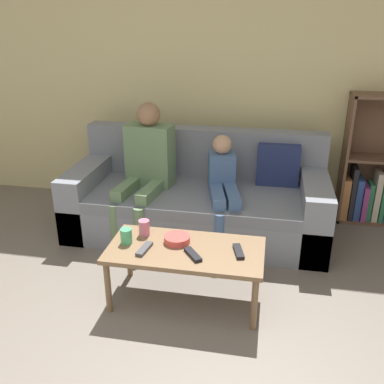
{
  "coord_description": "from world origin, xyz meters",
  "views": [
    {
      "loc": [
        0.7,
        -1.07,
        1.81
      ],
      "look_at": [
        0.16,
        1.78,
        0.59
      ],
      "focal_mm": 40.0,
      "sensor_mm": 36.0,
      "label": 1
    }
  ],
  "objects": [
    {
      "name": "person_adult",
      "position": [
        -0.32,
        2.23,
        0.64
      ],
      "size": [
        0.43,
        0.68,
        1.13
      ],
      "rotation": [
        0.0,
        0.0,
        -0.13
      ],
      "color": "#66845B",
      "rests_on": "ground_plane"
    },
    {
      "name": "cup_far",
      "position": [
        -0.19,
        1.29,
        0.45
      ],
      "size": [
        0.08,
        0.08,
        0.1
      ],
      "color": "#4CB77A",
      "rests_on": "coffee_table"
    },
    {
      "name": "coffee_table",
      "position": [
        0.21,
        1.29,
        0.36
      ],
      "size": [
        1.01,
        0.5,
        0.4
      ],
      "color": "brown",
      "rests_on": "ground_plane"
    },
    {
      "name": "snack_bowl",
      "position": [
        0.14,
        1.36,
        0.42
      ],
      "size": [
        0.17,
        0.17,
        0.05
      ],
      "color": "#DB4C47",
      "rests_on": "coffee_table"
    },
    {
      "name": "wall_back",
      "position": [
        0.0,
        2.98,
        1.3
      ],
      "size": [
        12.0,
        0.06,
        2.6
      ],
      "color": "beige",
      "rests_on": "ground_plane"
    },
    {
      "name": "tv_remote_0",
      "position": [
        0.28,
        1.2,
        0.41
      ],
      "size": [
        0.14,
        0.17,
        0.02
      ],
      "rotation": [
        0.0,
        0.0,
        0.64
      ],
      "color": "black",
      "rests_on": "coffee_table"
    },
    {
      "name": "tv_remote_2",
      "position": [
        -0.04,
        1.21,
        0.41
      ],
      "size": [
        0.07,
        0.18,
        0.02
      ],
      "rotation": [
        0.0,
        0.0,
        -0.15
      ],
      "color": "#47474C",
      "rests_on": "coffee_table"
    },
    {
      "name": "cup_near",
      "position": [
        -0.1,
        1.41,
        0.45
      ],
      "size": [
        0.07,
        0.07,
        0.11
      ],
      "color": "pink",
      "rests_on": "coffee_table"
    },
    {
      "name": "person_child",
      "position": [
        0.35,
        2.16,
        0.5
      ],
      "size": [
        0.35,
        0.67,
        0.88
      ],
      "rotation": [
        0.0,
        0.0,
        0.23
      ],
      "color": "#476693",
      "rests_on": "ground_plane"
    },
    {
      "name": "tv_remote_1",
      "position": [
        0.55,
        1.29,
        0.41
      ],
      "size": [
        0.09,
        0.18,
        0.02
      ],
      "rotation": [
        0.0,
        0.0,
        0.26
      ],
      "color": "black",
      "rests_on": "coffee_table"
    },
    {
      "name": "bookshelf",
      "position": [
        1.64,
        2.82,
        0.44
      ],
      "size": [
        0.59,
        0.28,
        1.17
      ],
      "color": "brown",
      "rests_on": "ground_plane"
    },
    {
      "name": "couch",
      "position": [
        0.12,
        2.32,
        0.28
      ],
      "size": [
        2.18,
        0.94,
        0.85
      ],
      "color": "gray",
      "rests_on": "ground_plane"
    }
  ]
}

